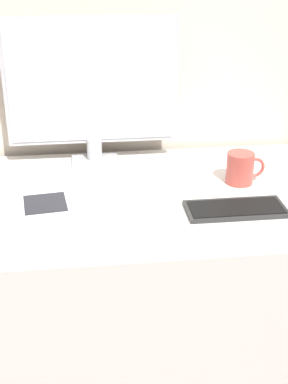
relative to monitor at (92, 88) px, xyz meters
name	(u,v)px	position (x,y,z in m)	size (l,w,h in m)	color
wall_back	(96,17)	(0.03, 0.13, 0.20)	(3.60, 0.05, 2.40)	beige
desk	(111,301)	(0.03, -0.28, -0.63)	(1.35, 0.72, 0.75)	silver
monitor	(92,88)	(0.00, 0.00, 0.00)	(0.55, 0.11, 0.47)	#B7B7BC
keyboard	(236,209)	(0.37, -0.41, -0.25)	(0.28, 0.12, 0.01)	#282828
laptop	(52,209)	(-0.13, -0.35, -0.24)	(0.32, 0.25, 0.02)	#BCBCC1
ereader	(45,205)	(-0.15, -0.35, -0.23)	(0.17, 0.18, 0.01)	white
coffee_mug	(241,168)	(0.44, -0.22, -0.21)	(0.12, 0.08, 0.10)	#B7473D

